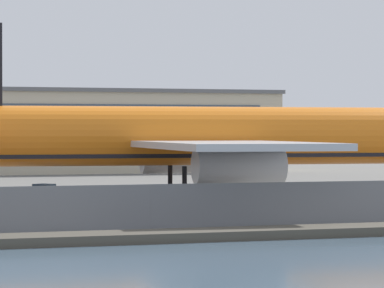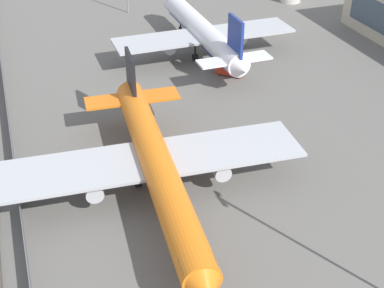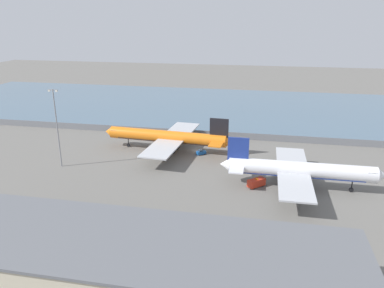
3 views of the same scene
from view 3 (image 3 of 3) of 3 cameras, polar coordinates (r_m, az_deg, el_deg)
name	(u,v)px [view 3 (image 3 of 3)]	position (r m, az deg, el deg)	size (l,w,h in m)	color
ground_plane	(196,151)	(133.03, 0.67, -1.01)	(500.00, 500.00, 0.00)	#66635E
waterfront_lagoon	(221,106)	(200.52, 4.41, 5.78)	(320.00, 98.00, 0.01)	slate
shoreline_seawall	(206,133)	(152.11, 2.09, 1.66)	(320.00, 3.00, 0.50)	#474238
perimeter_fence	(204,134)	(147.55, 1.81, 1.55)	(280.00, 0.10, 2.67)	slate
cargo_jet_orange	(169,137)	(131.58, -3.56, 1.04)	(47.68, 41.29, 13.16)	orange
passenger_jet_white	(298,170)	(106.93, 15.90, -3.86)	(44.51, 37.64, 13.70)	white
baggage_tug	(201,152)	(128.97, 1.39, -1.28)	(3.50, 3.25, 1.80)	#19519E
ops_van	(256,183)	(106.43, 9.73, -5.81)	(5.21, 5.12, 2.48)	red
terminal_building	(113,265)	(67.58, -11.94, -17.64)	(82.42, 21.35, 10.93)	#BCB299
apron_light_mast_apron_east	(57,125)	(122.19, -19.89, 2.77)	(3.20, 0.40, 24.76)	gray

